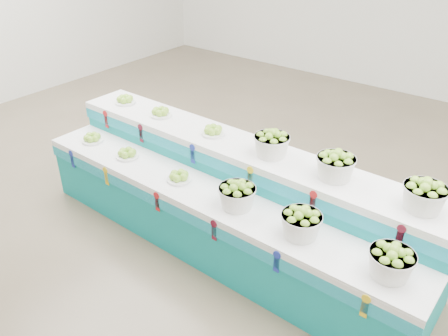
# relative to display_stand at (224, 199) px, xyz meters

# --- Properties ---
(ground) EXTENTS (10.00, 10.00, 0.00)m
(ground) POSITION_rel_display_stand_xyz_m (-0.43, 0.47, -0.51)
(ground) COLOR brown
(ground) RESTS_ON ground
(display_stand) EXTENTS (4.27, 1.18, 1.02)m
(display_stand) POSITION_rel_display_stand_xyz_m (0.00, 0.00, 0.00)
(display_stand) COLOR #0E9094
(display_stand) RESTS_ON ground
(plate_lower_left) EXTENTS (0.25, 0.25, 0.10)m
(plate_lower_left) POSITION_rel_display_stand_xyz_m (-1.71, -0.23, 0.26)
(plate_lower_left) COLOR white
(plate_lower_left) RESTS_ON display_stand
(plate_lower_mid) EXTENTS (0.25, 0.25, 0.10)m
(plate_lower_mid) POSITION_rel_display_stand_xyz_m (-1.12, -0.24, 0.26)
(plate_lower_mid) COLOR white
(plate_lower_mid) RESTS_ON display_stand
(plate_lower_right) EXTENTS (0.25, 0.25, 0.10)m
(plate_lower_right) POSITION_rel_display_stand_xyz_m (-0.36, -0.26, 0.26)
(plate_lower_right) COLOR white
(plate_lower_right) RESTS_ON display_stand
(basket_lower_left) EXTENTS (0.34, 0.34, 0.25)m
(basket_lower_left) POSITION_rel_display_stand_xyz_m (0.35, -0.27, 0.33)
(basket_lower_left) COLOR silver
(basket_lower_left) RESTS_ON display_stand
(basket_lower_mid) EXTENTS (0.34, 0.34, 0.25)m
(basket_lower_mid) POSITION_rel_display_stand_xyz_m (1.00, -0.28, 0.33)
(basket_lower_mid) COLOR silver
(basket_lower_mid) RESTS_ON display_stand
(basket_lower_right) EXTENTS (0.34, 0.34, 0.25)m
(basket_lower_right) POSITION_rel_display_stand_xyz_m (1.75, -0.30, 0.33)
(basket_lower_right) COLOR silver
(basket_lower_right) RESTS_ON display_stand
(plate_upper_left) EXTENTS (0.25, 0.25, 0.10)m
(plate_upper_left) POSITION_rel_display_stand_xyz_m (-1.70, 0.30, 0.56)
(plate_upper_left) COLOR white
(plate_upper_left) RESTS_ON display_stand
(plate_upper_mid) EXTENTS (0.25, 0.25, 0.10)m
(plate_upper_mid) POSITION_rel_display_stand_xyz_m (-1.11, 0.29, 0.56)
(plate_upper_mid) COLOR white
(plate_upper_mid) RESTS_ON display_stand
(plate_upper_right) EXTENTS (0.25, 0.25, 0.10)m
(plate_upper_right) POSITION_rel_display_stand_xyz_m (-0.35, 0.27, 0.56)
(plate_upper_right) COLOR white
(plate_upper_right) RESTS_ON display_stand
(basket_upper_left) EXTENTS (0.34, 0.34, 0.25)m
(basket_upper_left) POSITION_rel_display_stand_xyz_m (0.36, 0.26, 0.63)
(basket_upper_left) COLOR silver
(basket_upper_left) RESTS_ON display_stand
(basket_upper_mid) EXTENTS (0.34, 0.34, 0.25)m
(basket_upper_mid) POSITION_rel_display_stand_xyz_m (1.01, 0.24, 0.63)
(basket_upper_mid) COLOR silver
(basket_upper_mid) RESTS_ON display_stand
(basket_upper_right) EXTENTS (0.34, 0.34, 0.25)m
(basket_upper_right) POSITION_rel_display_stand_xyz_m (1.76, 0.23, 0.63)
(basket_upper_right) COLOR silver
(basket_upper_right) RESTS_ON display_stand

